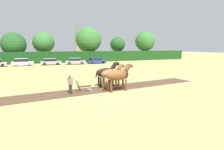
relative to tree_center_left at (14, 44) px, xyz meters
The scene contains 19 objects.
ground_plane 37.30m from the tree_center_left, 72.23° to the right, with size 240.00×240.00×0.00m, color tan.
plowed_furrow_strip 34.96m from the tree_center_left, 77.19° to the right, with size 27.76×2.55×0.01m, color brown.
hedgerow 11.98m from the tree_center_left, 12.12° to the right, with size 76.74×1.39×2.86m, color #194719.
tree_center_left is the anchor object (origin of this frame).
tree_center 7.10m from the tree_center_left, 16.28° to the left, with size 5.59×5.59×7.89m.
tree_center_right 18.91m from the tree_center_left, ahead, with size 7.24×7.24×9.65m.
tree_right 28.15m from the tree_center_left, ahead, with size 4.60×4.60×7.10m.
tree_far_right 37.24m from the tree_center_left, ahead, with size 6.35×6.35×9.02m.
church_spire 33.27m from the tree_center_left, 51.25° to the left, with size 2.44×2.44×15.86m.
draft_horse_lead_left 36.80m from the tree_center_left, 70.81° to the right, with size 2.94×1.17×2.49m.
draft_horse_lead_right 35.63m from the tree_center_left, 70.34° to the right, with size 2.72×1.10×2.40m.
draft_horse_trail_left 34.48m from the tree_center_left, 69.81° to the right, with size 2.82×1.14×2.48m.
plow 35.18m from the tree_center_left, 74.54° to the right, with size 1.51×0.49×1.13m.
farmer_at_plow 35.14m from the tree_center_left, 76.93° to the right, with size 0.42×0.56×1.66m.
farmer_beside_team 33.00m from the tree_center_left, 68.32° to the right, with size 0.52×0.44×1.55m.
parked_car_left 8.39m from the tree_center_left, 73.18° to the right, with size 4.25×1.86×1.59m.
parked_car_center_left 11.50m from the tree_center_left, 43.68° to the right, with size 4.48×2.10×1.47m.
parked_car_center 15.87m from the tree_center_left, 30.89° to the right, with size 4.72×2.53×1.46m.
parked_car_center_right 20.32m from the tree_center_left, 23.40° to the right, with size 4.52×1.92×1.43m.
Camera 1 is at (-5.60, -13.31, 3.86)m, focal length 28.00 mm.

